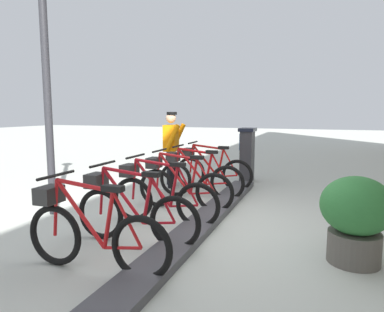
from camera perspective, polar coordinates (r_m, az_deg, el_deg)
name	(u,v)px	position (r m, az deg, el deg)	size (l,w,h in m)	color
ground_plane	(204,224)	(5.22, 1.95, -11.22)	(60.00, 60.00, 0.00)	beige
dock_rail_base	(204,221)	(5.21, 1.95, -10.70)	(0.44, 5.77, 0.10)	#47474C
payment_kiosk	(247,154)	(8.34, 9.12, 0.39)	(0.36, 0.52, 1.28)	#38383D
bike_docked_0	(210,169)	(7.42, 2.99, -2.23)	(1.72, 0.54, 1.02)	black
bike_docked_1	(197,176)	(6.65, 0.84, -3.35)	(1.72, 0.54, 1.02)	black
bike_docked_2	(181,185)	(5.89, -1.88, -4.75)	(1.72, 0.54, 1.02)	black
bike_docked_3	(160,196)	(5.15, -5.40, -6.55)	(1.72, 0.54, 1.02)	black
bike_docked_4	(131,210)	(4.45, -10.11, -8.88)	(1.72, 0.54, 1.02)	black
bike_docked_5	(90,232)	(3.79, -16.62, -11.96)	(1.72, 0.54, 1.02)	black
worker_near_rack	(172,147)	(7.46, -3.41, 1.53)	(0.49, 0.66, 1.66)	white
lamp_post	(45,46)	(6.03, -23.24, 16.43)	(0.32, 0.32, 4.10)	#2D2D33
planter_bush	(356,215)	(4.21, 25.52, -8.84)	(0.76, 0.76, 0.97)	#59544C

